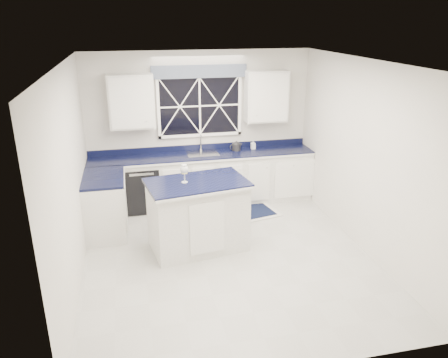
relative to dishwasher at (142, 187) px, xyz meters
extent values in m
plane|color=#AEAFAA|center=(1.10, -1.95, -0.41)|extent=(4.50, 4.50, 0.00)
cube|color=beige|center=(1.10, 0.30, 0.94)|extent=(4.00, 0.10, 2.70)
cube|color=white|center=(1.10, 0.00, 0.04)|extent=(3.98, 0.60, 0.90)
cube|color=white|center=(-0.60, -0.80, 0.04)|extent=(0.60, 1.00, 0.90)
cube|color=black|center=(1.10, 0.00, 0.51)|extent=(3.98, 0.64, 0.04)
cube|color=black|center=(0.00, 0.00, 0.00)|extent=(0.60, 0.58, 0.82)
cube|color=black|center=(1.10, 0.27, 1.34)|extent=(1.40, 0.02, 1.00)
cube|color=slate|center=(1.10, 0.21, 1.94)|extent=(1.65, 0.04, 0.22)
cube|color=white|center=(-0.07, 0.13, 1.49)|extent=(0.75, 0.34, 0.90)
cube|color=white|center=(2.28, 0.13, 1.49)|extent=(0.75, 0.34, 0.90)
cylinder|color=#ADAEB0|center=(1.10, 0.22, 0.55)|extent=(0.05, 0.05, 0.04)
cylinder|color=#ADAEB0|center=(1.10, 0.22, 0.69)|extent=(0.02, 0.02, 0.28)
cylinder|color=#ADAEB0|center=(1.10, 0.13, 0.82)|extent=(0.02, 0.18, 0.02)
cube|color=white|center=(0.74, -1.60, 0.09)|extent=(1.44, 0.98, 1.00)
cube|color=black|center=(0.74, -1.60, 0.61)|extent=(1.52, 1.06, 0.04)
cube|color=beige|center=(1.60, -0.60, -0.40)|extent=(1.47, 1.07, 0.01)
cube|color=black|center=(1.60, -0.60, -0.39)|extent=(1.30, 0.90, 0.01)
cylinder|color=#2F2F32|center=(1.74, 0.11, 0.59)|extent=(0.18, 0.18, 0.13)
cone|color=#2F2F32|center=(1.74, 0.11, 0.68)|extent=(0.15, 0.15, 0.05)
torus|color=#2F2F32|center=(1.66, 0.09, 0.60)|extent=(0.10, 0.04, 0.10)
cylinder|color=#2F2F32|center=(1.82, 0.13, 0.61)|extent=(0.06, 0.03, 0.08)
cylinder|color=silver|center=(0.56, -1.60, 0.64)|extent=(0.09, 0.09, 0.01)
cylinder|color=silver|center=(0.56, -1.60, 0.71)|extent=(0.01, 0.01, 0.14)
ellipsoid|color=silver|center=(0.56, -1.60, 0.83)|extent=(0.11, 0.11, 0.14)
cylinder|color=#ECE17D|center=(0.56, -1.60, 0.80)|extent=(0.09, 0.09, 0.06)
imported|color=silver|center=(2.06, 0.12, 0.61)|extent=(0.08, 0.08, 0.17)
camera|label=1|loc=(-0.14, -7.30, 2.83)|focal=35.00mm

